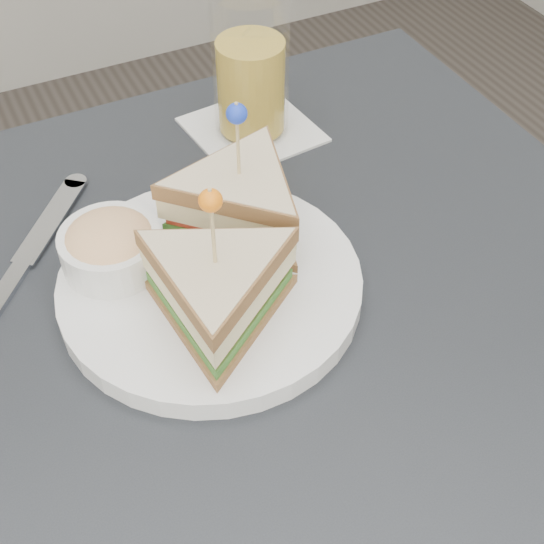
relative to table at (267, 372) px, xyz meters
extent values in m
cube|color=black|center=(0.00, 0.00, 0.06)|extent=(0.80, 0.80, 0.03)
cylinder|color=black|center=(0.35, 0.35, -0.31)|extent=(0.04, 0.04, 0.72)
cylinder|color=white|center=(-0.03, 0.05, 0.08)|extent=(0.30, 0.30, 0.02)
cylinder|color=white|center=(-0.03, 0.05, 0.10)|extent=(0.30, 0.30, 0.01)
cylinder|color=tan|center=(-0.04, 0.01, 0.20)|extent=(0.00, 0.00, 0.09)
sphere|color=orange|center=(-0.04, 0.01, 0.23)|extent=(0.02, 0.02, 0.02)
cylinder|color=tan|center=(0.02, 0.10, 0.20)|extent=(0.00, 0.00, 0.09)
sphere|color=#1936C0|center=(0.02, 0.10, 0.23)|extent=(0.02, 0.02, 0.02)
cylinder|color=white|center=(-0.10, 0.11, 0.11)|extent=(0.10, 0.10, 0.04)
ellipsoid|color=#E0B772|center=(-0.10, 0.11, 0.13)|extent=(0.09, 0.09, 0.04)
cube|color=#B4B8C0|center=(-0.21, 0.13, 0.08)|extent=(0.08, 0.09, 0.01)
cube|color=#B4B8C0|center=(-0.14, 0.21, 0.08)|extent=(0.10, 0.11, 0.00)
cylinder|color=#B4B8C0|center=(-0.10, 0.26, 0.08)|extent=(0.03, 0.03, 0.00)
cube|color=silver|center=(0.11, 0.27, 0.08)|extent=(0.15, 0.15, 0.00)
cylinder|color=gold|center=(0.11, 0.27, 0.14)|extent=(0.08, 0.08, 0.11)
cylinder|color=white|center=(0.11, 0.27, 0.16)|extent=(0.09, 0.09, 0.17)
cube|color=white|center=(0.12, 0.28, 0.19)|extent=(0.03, 0.03, 0.02)
cube|color=white|center=(0.10, 0.26, 0.18)|extent=(0.02, 0.02, 0.02)
camera|label=1|loc=(-0.19, -0.40, 0.60)|focal=50.00mm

